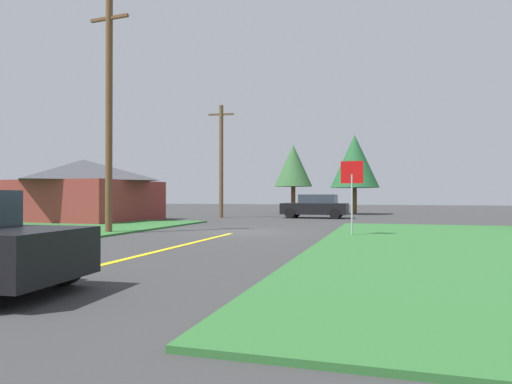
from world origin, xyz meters
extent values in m
plane|color=#353535|center=(0.00, 0.00, 0.00)|extent=(120.00, 120.00, 0.00)
cube|color=yellow|center=(0.00, -8.00, 0.01)|extent=(0.20, 14.00, 0.01)
cylinder|color=#9EA0A8|center=(4.79, -1.11, 1.16)|extent=(0.07, 0.07, 2.32)
cube|color=red|center=(4.79, -1.11, 2.40)|extent=(0.83, 0.10, 0.83)
cylinder|color=black|center=(0.72, -11.54, 0.34)|extent=(0.69, 0.27, 0.68)
cube|color=black|center=(1.28, 12.51, 0.64)|extent=(4.51, 2.03, 0.76)
cube|color=#2D3842|center=(1.54, 12.51, 1.32)|extent=(2.50, 1.74, 0.60)
cylinder|color=black|center=(-0.26, 11.62, 0.34)|extent=(0.69, 0.24, 0.68)
cylinder|color=black|center=(-0.21, 13.49, 0.34)|extent=(0.69, 0.24, 0.68)
cylinder|color=black|center=(2.77, 11.54, 0.34)|extent=(0.69, 0.24, 0.68)
cylinder|color=black|center=(2.83, 13.40, 0.34)|extent=(0.69, 0.24, 0.68)
cylinder|color=brown|center=(-4.76, -2.35, 4.75)|extent=(0.28, 0.28, 9.50)
cube|color=brown|center=(-4.76, -2.35, 8.74)|extent=(1.80, 0.24, 0.12)
cylinder|color=brown|center=(-5.10, 11.30, 3.94)|extent=(0.29, 0.29, 7.89)
cube|color=brown|center=(-5.10, 11.30, 7.26)|extent=(1.80, 0.34, 0.12)
cylinder|color=brown|center=(3.52, 19.66, 1.11)|extent=(0.35, 0.35, 2.21)
cone|color=#215A2E|center=(3.52, 19.66, 4.40)|extent=(3.98, 3.98, 4.38)
cylinder|color=brown|center=(-1.92, 20.95, 1.18)|extent=(0.39, 0.39, 2.37)
cone|color=#336032|center=(-1.92, 20.95, 4.23)|extent=(3.39, 3.39, 3.72)
cube|color=maroon|center=(-11.69, 5.07, 1.21)|extent=(7.79, 6.98, 2.42)
pyramid|color=#3F3F44|center=(-11.69, 5.07, 3.08)|extent=(7.79, 6.98, 1.32)
camera|label=1|loc=(6.00, -17.88, 1.52)|focal=31.17mm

